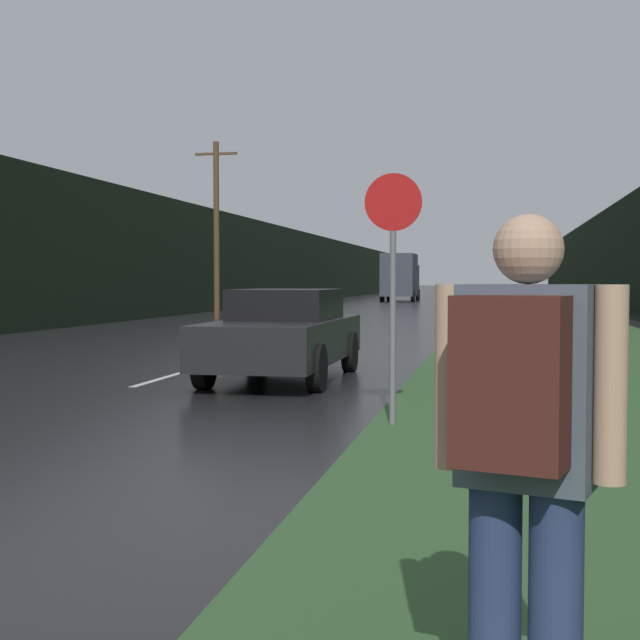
% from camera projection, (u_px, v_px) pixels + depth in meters
% --- Properties ---
extents(grass_verge, '(6.00, 240.00, 0.02)m').
position_uv_depth(grass_verge, '(535.00, 318.00, 38.12)').
color(grass_verge, '#33562D').
rests_on(grass_verge, ground_plane).
extents(lane_stripe_c, '(0.12, 3.00, 0.01)m').
position_uv_depth(lane_stripe_c, '(168.00, 376.00, 14.82)').
color(lane_stripe_c, silver).
rests_on(lane_stripe_c, ground_plane).
extents(lane_stripe_d, '(0.12, 3.00, 0.01)m').
position_uv_depth(lane_stripe_d, '(272.00, 346.00, 21.68)').
color(lane_stripe_d, silver).
rests_on(lane_stripe_d, ground_plane).
extents(treeline_far_side, '(2.00, 140.00, 5.31)m').
position_uv_depth(treeline_far_side, '(224.00, 262.00, 51.10)').
color(treeline_far_side, black).
rests_on(treeline_far_side, ground_plane).
extents(utility_pole_far, '(1.80, 0.24, 7.39)m').
position_uv_depth(utility_pole_far, '(216.00, 227.00, 37.23)').
color(utility_pole_far, '#4C3823').
rests_on(utility_pole_far, ground_plane).
extents(stop_sign, '(0.63, 0.07, 2.77)m').
position_uv_depth(stop_sign, '(393.00, 275.00, 9.72)').
color(stop_sign, slate).
rests_on(stop_sign, ground_plane).
extents(hitchhiker_with_backpack, '(0.61, 0.51, 1.81)m').
position_uv_depth(hitchhiker_with_backpack, '(523.00, 453.00, 2.89)').
color(hitchhiker_with_backpack, navy).
rests_on(hitchhiker_with_backpack, ground_plane).
extents(car_passing_near, '(1.89, 4.75, 1.46)m').
position_uv_depth(car_passing_near, '(284.00, 333.00, 14.37)').
color(car_passing_near, black).
rests_on(car_passing_near, ground_plane).
extents(delivery_truck, '(2.63, 6.75, 3.66)m').
position_uv_depth(delivery_truck, '(400.00, 277.00, 69.51)').
color(delivery_truck, black).
rests_on(delivery_truck, ground_plane).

